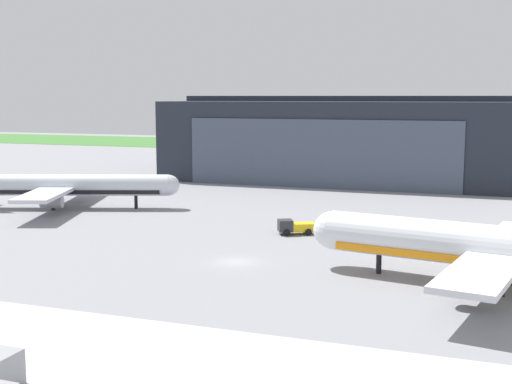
{
  "coord_description": "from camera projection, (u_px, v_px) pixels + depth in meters",
  "views": [
    {
      "loc": [
        27.72,
        -69.42,
        18.4
      ],
      "look_at": [
        -3.29,
        15.63,
        5.72
      ],
      "focal_mm": 48.02,
      "sensor_mm": 36.0,
      "label": 1
    }
  ],
  "objects": [
    {
      "name": "ground_plane",
      "position": [
        236.0,
        262.0,
        76.55
      ],
      "size": [
        440.0,
        440.0,
        0.0
      ],
      "primitive_type": "plane",
      "color": "gray"
    },
    {
      "name": "airliner_far_left",
      "position": [
        64.0,
        186.0,
        112.73
      ],
      "size": [
        35.85,
        31.65,
        11.67
      ],
      "color": "silver",
      "rests_on": "ground_plane"
    },
    {
      "name": "airliner_near_right",
      "position": [
        492.0,
        248.0,
        65.54
      ],
      "size": [
        36.72,
        32.67,
        13.38
      ],
      "color": "silver",
      "rests_on": "ground_plane"
    },
    {
      "name": "maintenance_hangar",
      "position": [
        342.0,
        139.0,
        155.63
      ],
      "size": [
        73.46,
        41.08,
        18.51
      ],
      "color": "#232833",
      "rests_on": "ground_plane"
    },
    {
      "name": "grass_field_strip",
      "position": [
        422.0,
        149.0,
        242.55
      ],
      "size": [
        440.0,
        56.0,
        0.08
      ],
      "primitive_type": "cube",
      "color": "#417835",
      "rests_on": "ground_plane"
    },
    {
      "name": "stair_truck",
      "position": [
        295.0,
        227.0,
        91.89
      ],
      "size": [
        5.25,
        4.05,
        2.0
      ],
      "color": "#2D2D33",
      "rests_on": "ground_plane"
    }
  ]
}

